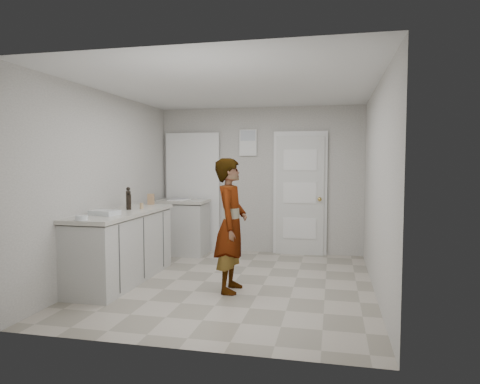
% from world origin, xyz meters
% --- Properties ---
extents(ground, '(4.00, 4.00, 0.00)m').
position_xyz_m(ground, '(0.00, 0.00, 0.00)').
color(ground, gray).
rests_on(ground, ground).
extents(room_shell, '(4.00, 4.00, 4.00)m').
position_xyz_m(room_shell, '(-0.17, 1.95, 1.02)').
color(room_shell, '#A29F99').
rests_on(room_shell, ground).
extents(main_counter, '(0.64, 1.96, 0.93)m').
position_xyz_m(main_counter, '(-1.45, -0.20, 0.43)').
color(main_counter, silver).
rests_on(main_counter, ground).
extents(side_counter, '(0.84, 0.61, 0.93)m').
position_xyz_m(side_counter, '(-1.25, 1.55, 0.43)').
color(side_counter, silver).
rests_on(side_counter, ground).
extents(person, '(0.40, 0.60, 1.61)m').
position_xyz_m(person, '(0.05, -0.32, 0.81)').
color(person, silver).
rests_on(person, ground).
extents(cake_mix_box, '(0.11, 0.07, 0.16)m').
position_xyz_m(cake_mix_box, '(-1.44, 0.70, 1.01)').
color(cake_mix_box, '#976D4B').
rests_on(cake_mix_box, main_counter).
extents(spice_jar, '(0.05, 0.05, 0.08)m').
position_xyz_m(spice_jar, '(-1.33, 0.14, 0.96)').
color(spice_jar, tan).
rests_on(spice_jar, main_counter).
extents(oil_cruet_a, '(0.07, 0.07, 0.26)m').
position_xyz_m(oil_cruet_a, '(-1.44, -0.02, 1.05)').
color(oil_cruet_a, black).
rests_on(oil_cruet_a, main_counter).
extents(oil_cruet_b, '(0.07, 0.07, 0.30)m').
position_xyz_m(oil_cruet_b, '(-1.52, 0.13, 1.07)').
color(oil_cruet_b, black).
rests_on(oil_cruet_b, main_counter).
extents(baking_dish, '(0.36, 0.29, 0.06)m').
position_xyz_m(baking_dish, '(-1.46, -0.61, 0.95)').
color(baking_dish, silver).
rests_on(baking_dish, main_counter).
extents(egg_bowl, '(0.14, 0.14, 0.05)m').
position_xyz_m(egg_bowl, '(-1.46, -1.10, 0.95)').
color(egg_bowl, silver).
rests_on(egg_bowl, main_counter).
extents(papers, '(0.32, 0.38, 0.01)m').
position_xyz_m(papers, '(-1.29, 1.50, 0.93)').
color(papers, white).
rests_on(papers, side_counter).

